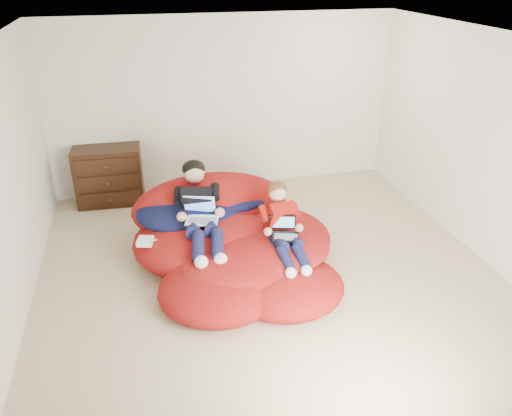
{
  "coord_description": "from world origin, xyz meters",
  "views": [
    {
      "loc": [
        -1.24,
        -4.5,
        3.16
      ],
      "look_at": [
        -0.08,
        0.23,
        0.7
      ],
      "focal_mm": 35.0,
      "sensor_mm": 36.0,
      "label": 1
    }
  ],
  "objects_px": {
    "beanbag_pile": "(231,241)",
    "laptop_white": "(201,213)",
    "younger_boy": "(283,222)",
    "dresser": "(109,176)",
    "older_boy": "(199,205)",
    "laptop_black": "(284,230)"
  },
  "relations": [
    {
      "from": "beanbag_pile",
      "to": "laptop_white",
      "type": "distance_m",
      "value": 0.5
    },
    {
      "from": "beanbag_pile",
      "to": "younger_boy",
      "type": "relative_size",
      "value": 2.47
    },
    {
      "from": "beanbag_pile",
      "to": "dresser",
      "type": "bearing_deg",
      "value": 125.17
    },
    {
      "from": "older_boy",
      "to": "younger_boy",
      "type": "distance_m",
      "value": 0.97
    },
    {
      "from": "older_boy",
      "to": "laptop_white",
      "type": "relative_size",
      "value": 3.08
    },
    {
      "from": "beanbag_pile",
      "to": "older_boy",
      "type": "height_order",
      "value": "older_boy"
    },
    {
      "from": "dresser",
      "to": "older_boy",
      "type": "relative_size",
      "value": 0.71
    },
    {
      "from": "younger_boy",
      "to": "laptop_white",
      "type": "relative_size",
      "value": 2.31
    },
    {
      "from": "laptop_white",
      "to": "laptop_black",
      "type": "bearing_deg",
      "value": -28.04
    },
    {
      "from": "younger_boy",
      "to": "laptop_white",
      "type": "xyz_separation_m",
      "value": [
        -0.83,
        0.38,
        0.02
      ]
    },
    {
      "from": "beanbag_pile",
      "to": "laptop_white",
      "type": "xyz_separation_m",
      "value": [
        -0.32,
        0.05,
        0.38
      ]
    },
    {
      "from": "dresser",
      "to": "younger_boy",
      "type": "relative_size",
      "value": 0.94
    },
    {
      "from": "dresser",
      "to": "laptop_black",
      "type": "distance_m",
      "value": 2.98
    },
    {
      "from": "younger_boy",
      "to": "older_boy",
      "type": "bearing_deg",
      "value": 148.41
    },
    {
      "from": "dresser",
      "to": "laptop_black",
      "type": "xyz_separation_m",
      "value": [
        1.87,
        -2.32,
        0.14
      ]
    },
    {
      "from": "dresser",
      "to": "younger_boy",
      "type": "xyz_separation_m",
      "value": [
        1.87,
        -2.27,
        0.21
      ]
    },
    {
      "from": "laptop_white",
      "to": "younger_boy",
      "type": "bearing_deg",
      "value": -24.96
    },
    {
      "from": "older_boy",
      "to": "laptop_white",
      "type": "distance_m",
      "value": 0.13
    },
    {
      "from": "beanbag_pile",
      "to": "laptop_white",
      "type": "height_order",
      "value": "beanbag_pile"
    },
    {
      "from": "younger_boy",
      "to": "laptop_black",
      "type": "relative_size",
      "value": 2.84
    },
    {
      "from": "younger_boy",
      "to": "laptop_white",
      "type": "distance_m",
      "value": 0.91
    },
    {
      "from": "older_boy",
      "to": "dresser",
      "type": "bearing_deg",
      "value": 120.68
    }
  ]
}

